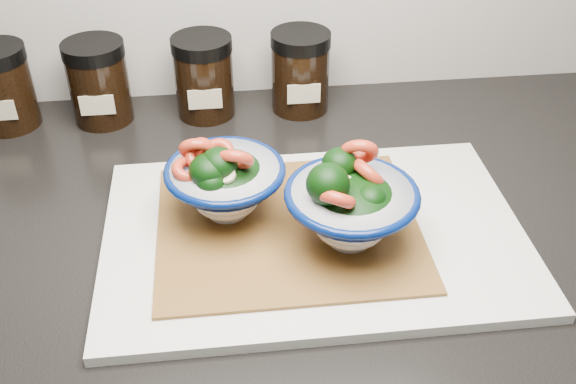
{
  "coord_description": "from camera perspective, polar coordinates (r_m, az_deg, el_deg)",
  "views": [
    {
      "loc": [
        0.09,
        0.85,
        1.38
      ],
      "look_at": [
        0.15,
        1.41,
        0.96
      ],
      "focal_mm": 42.0,
      "sensor_mm": 36.0,
      "label": 1
    }
  ],
  "objects": [
    {
      "name": "countertop",
      "position": [
        0.78,
        -11.33,
        -3.72
      ],
      "size": [
        3.5,
        0.6,
        0.04
      ],
      "primitive_type": "cube",
      "color": "black",
      "rests_on": "cabinet"
    },
    {
      "name": "cutting_board",
      "position": [
        0.73,
        2.2,
        -3.6
      ],
      "size": [
        0.45,
        0.3,
        0.01
      ],
      "primitive_type": "cube",
      "color": "silver",
      "rests_on": "countertop"
    },
    {
      "name": "bamboo_mat",
      "position": [
        0.73,
        -0.0,
        -2.91
      ],
      "size": [
        0.28,
        0.24,
        0.0
      ],
      "primitive_type": "cube",
      "color": "olive",
      "rests_on": "cutting_board"
    },
    {
      "name": "bowl_left",
      "position": [
        0.72,
        -5.46,
        0.88
      ],
      "size": [
        0.13,
        0.13,
        0.1
      ],
      "rotation": [
        0.0,
        0.0,
        -0.36
      ],
      "color": "white",
      "rests_on": "bamboo_mat"
    },
    {
      "name": "bowl_right",
      "position": [
        0.69,
        5.3,
        -1.15
      ],
      "size": [
        0.14,
        0.14,
        0.11
      ],
      "rotation": [
        0.0,
        0.0,
        0.3
      ],
      "color": "white",
      "rests_on": "bamboo_mat"
    },
    {
      "name": "spice_jar_a",
      "position": [
        0.98,
        -23.07,
        8.18
      ],
      "size": [
        0.08,
        0.08,
        0.11
      ],
      "color": "black",
      "rests_on": "countertop"
    },
    {
      "name": "spice_jar_b",
      "position": [
        0.95,
        -15.74,
        8.96
      ],
      "size": [
        0.08,
        0.08,
        0.11
      ],
      "color": "black",
      "rests_on": "countertop"
    },
    {
      "name": "spice_jar_c",
      "position": [
        0.94,
        -7.13,
        9.68
      ],
      "size": [
        0.08,
        0.08,
        0.11
      ],
      "color": "black",
      "rests_on": "countertop"
    },
    {
      "name": "spice_jar_d",
      "position": [
        0.94,
        1.05,
        10.17
      ],
      "size": [
        0.08,
        0.08,
        0.11
      ],
      "color": "black",
      "rests_on": "countertop"
    }
  ]
}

